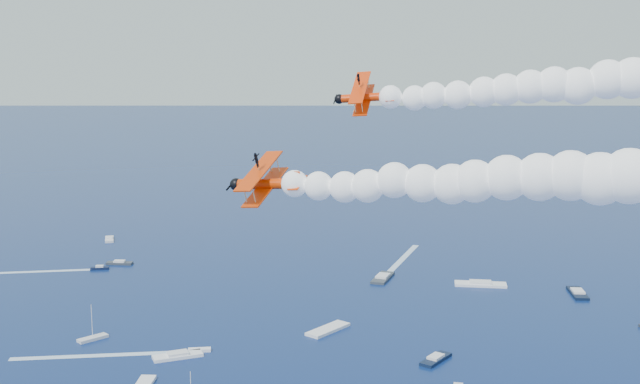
# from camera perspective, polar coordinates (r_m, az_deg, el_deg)

# --- Properties ---
(biplane_lead) EXTENTS (7.76, 9.42, 8.21)m
(biplane_lead) POSITION_cam_1_polar(r_m,az_deg,el_deg) (95.73, 3.21, 6.60)
(biplane_lead) COLOR #F43305
(biplane_trail) EXTENTS (9.34, 11.13, 8.55)m
(biplane_trail) POSITION_cam_1_polar(r_m,az_deg,el_deg) (82.64, -3.69, 0.57)
(biplane_trail) COLOR red
(smoke_trail_trail) EXTENTS (64.63, 21.22, 11.51)m
(smoke_trail_trail) POSITION_cam_1_polar(r_m,az_deg,el_deg) (75.30, 18.84, 1.02)
(smoke_trail_trail) COLOR white
(spectator_boats) EXTENTS (222.54, 165.88, 0.70)m
(spectator_boats) POSITION_cam_1_polar(r_m,az_deg,el_deg) (189.53, 5.65, -10.28)
(spectator_boats) COLOR black
(spectator_boats) RESTS_ON ground
(boat_wakes) EXTENTS (129.00, 146.01, 0.04)m
(boat_wakes) POSITION_cam_1_polar(r_m,az_deg,el_deg) (214.99, -11.04, -8.05)
(boat_wakes) COLOR white
(boat_wakes) RESTS_ON ground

